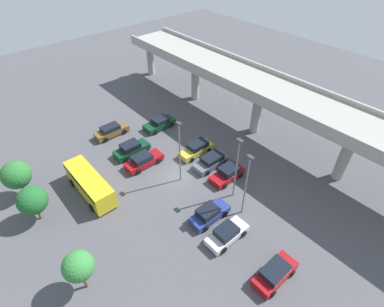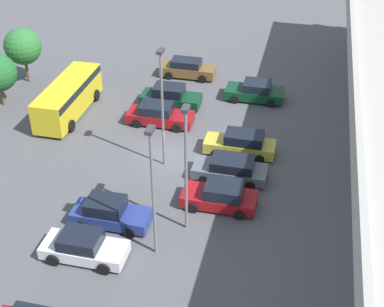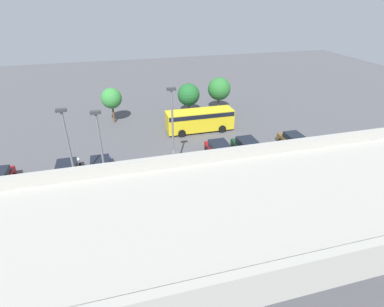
# 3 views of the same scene
# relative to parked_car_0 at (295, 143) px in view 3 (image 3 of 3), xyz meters

# --- Properties ---
(ground_plane) EXTENTS (108.93, 108.93, 0.00)m
(ground_plane) POSITION_rel_parked_car_0_xyz_m (12.43, 1.66, -0.75)
(ground_plane) COLOR #4C4C51
(highway_overpass) EXTENTS (52.10, 7.07, 8.08)m
(highway_overpass) POSITION_rel_parked_car_0_xyz_m (12.43, 15.91, 5.85)
(highway_overpass) COLOR #9E9B93
(highway_overpass) RESTS_ON ground_plane
(parked_car_0) EXTENTS (1.97, 4.74, 1.57)m
(parked_car_0) POSITION_rel_parked_car_0_xyz_m (0.00, 0.00, 0.00)
(parked_car_0) COLOR brown
(parked_car_0) RESTS_ON ground_plane
(parked_car_1) EXTENTS (2.25, 4.60, 1.53)m
(parked_car_1) POSITION_rel_parked_car_0_xyz_m (2.86, 6.23, -0.04)
(parked_car_1) COLOR #0C381E
(parked_car_1) RESTS_ON ground_plane
(parked_car_2) EXTENTS (2.12, 4.66, 1.66)m
(parked_car_2) POSITION_rel_parked_car_0_xyz_m (5.34, -0.09, 0.02)
(parked_car_2) COLOR #0C381E
(parked_car_2) RESTS_ON ground_plane
(parked_car_3) EXTENTS (2.10, 4.84, 1.59)m
(parked_car_3) POSITION_rel_parked_car_0_xyz_m (8.24, -0.16, -0.01)
(parked_car_3) COLOR maroon
(parked_car_3) RESTS_ON ground_plane
(parked_car_4) EXTENTS (1.97, 4.75, 1.61)m
(parked_car_4) POSITION_rel_parked_car_0_xyz_m (10.85, 6.30, 0.00)
(parked_car_4) COLOR gold
(parked_car_4) RESTS_ON ground_plane
(parked_car_5) EXTENTS (2.15, 4.66, 1.46)m
(parked_car_5) POSITION_rel_parked_car_0_xyz_m (13.79, 6.10, -0.05)
(parked_car_5) COLOR #515660
(parked_car_5) RESTS_ON ground_plane
(parked_car_6) EXTENTS (2.16, 4.39, 1.56)m
(parked_car_6) POSITION_rel_parked_car_0_xyz_m (16.68, 5.99, -0.03)
(parked_car_6) COLOR maroon
(parked_car_6) RESTS_ON ground_plane
(parked_car_7) EXTENTS (2.03, 4.44, 1.59)m
(parked_car_7) POSITION_rel_parked_car_0_xyz_m (19.60, 0.20, -0.03)
(parked_car_7) COLOR navy
(parked_car_7) RESTS_ON ground_plane
(parked_car_8) EXTENTS (2.07, 4.45, 1.52)m
(parked_car_8) POSITION_rel_parked_car_0_xyz_m (22.46, -0.18, -0.05)
(parked_car_8) COLOR silver
(parked_car_8) RESTS_ON ground_plane
(shuttle_bus) EXTENTS (7.87, 2.59, 2.51)m
(shuttle_bus) POSITION_rel_parked_car_0_xyz_m (8.29, -7.23, 0.75)
(shuttle_bus) COLOR gold
(shuttle_bus) RESTS_ON ground_plane
(lamp_post_near_aisle) EXTENTS (0.70, 0.35, 7.67)m
(lamp_post_near_aisle) POSITION_rel_parked_car_0_xyz_m (21.27, 3.37, 3.77)
(lamp_post_near_aisle) COLOR slate
(lamp_post_near_aisle) RESTS_ON ground_plane
(lamp_post_mid_lot) EXTENTS (0.70, 0.35, 8.04)m
(lamp_post_mid_lot) POSITION_rel_parked_car_0_xyz_m (13.27, 1.60, 3.96)
(lamp_post_mid_lot) COLOR slate
(lamp_post_mid_lot) RESTS_ON ground_plane
(lamp_post_by_overpass) EXTENTS (0.70, 0.35, 7.69)m
(lamp_post_by_overpass) POSITION_rel_parked_car_0_xyz_m (19.00, 4.49, 3.78)
(lamp_post_by_overpass) COLOR slate
(lamp_post_by_overpass) RESTS_ON ground_plane
(tree_front_left) EXTENTS (3.05, 3.05, 4.68)m
(tree_front_left) POSITION_rel_parked_car_0_xyz_m (3.90, -12.97, 2.40)
(tree_front_left) COLOR brown
(tree_front_left) RESTS_ON ground_plane
(tree_front_centre) EXTENTS (2.92, 2.92, 4.18)m
(tree_front_centre) POSITION_rel_parked_car_0_xyz_m (8.17, -12.90, 1.97)
(tree_front_centre) COLOR brown
(tree_front_centre) RESTS_ON ground_plane
(tree_front_right) EXTENTS (2.53, 2.53, 4.43)m
(tree_front_right) POSITION_rel_parked_car_0_xyz_m (18.01, -12.57, 2.40)
(tree_front_right) COLOR brown
(tree_front_right) RESTS_ON ground_plane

